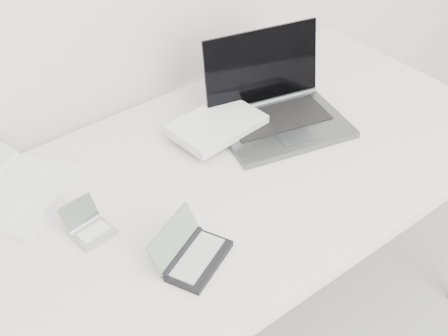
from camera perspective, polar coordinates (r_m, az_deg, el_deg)
desk at (r=1.60m, az=-0.06°, el=-1.83°), size 1.60×0.80×0.73m
laptop_large at (r=1.72m, az=3.11°, el=4.95°), size 0.49×0.36×0.23m
netbook_open_white at (r=1.59m, az=-19.62°, el=-1.59°), size 0.40×0.41×0.11m
pda_silver at (r=1.44m, az=-12.22°, el=-5.37°), size 0.10×0.11×0.06m
palmtop_charcoal at (r=1.35m, az=-2.94°, el=-7.93°), size 0.19×0.18×0.08m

